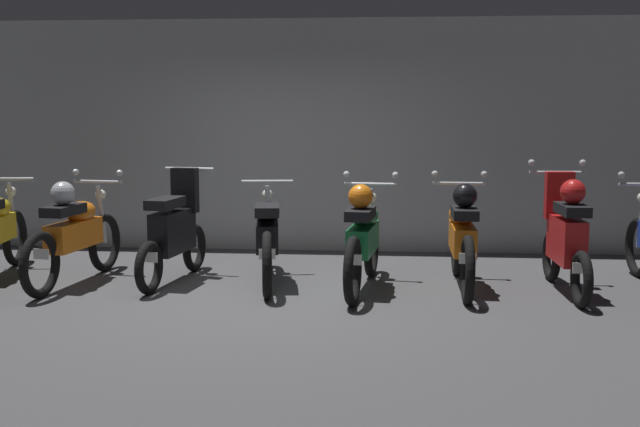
{
  "coord_description": "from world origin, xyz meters",
  "views": [
    {
      "loc": [
        1.25,
        -7.36,
        1.83
      ],
      "look_at": [
        0.55,
        0.66,
        0.75
      ],
      "focal_mm": 44.9,
      "sensor_mm": 36.0,
      "label": 1
    }
  ],
  "objects_px": {
    "motorbike_slot_6": "(462,237)",
    "motorbike_slot_7": "(566,236)",
    "motorbike_slot_2": "(75,233)",
    "motorbike_slot_5": "(363,238)",
    "motorbike_slot_4": "(267,237)",
    "motorbike_slot_3": "(174,232)"
  },
  "relations": [
    {
      "from": "motorbike_slot_6",
      "to": "motorbike_slot_7",
      "type": "height_order",
      "value": "motorbike_slot_7"
    },
    {
      "from": "motorbike_slot_2",
      "to": "motorbike_slot_5",
      "type": "distance_m",
      "value": 2.98
    },
    {
      "from": "motorbike_slot_2",
      "to": "motorbike_slot_4",
      "type": "bearing_deg",
      "value": 5.63
    },
    {
      "from": "motorbike_slot_5",
      "to": "motorbike_slot_7",
      "type": "height_order",
      "value": "motorbike_slot_7"
    },
    {
      "from": "motorbike_slot_2",
      "to": "motorbike_slot_6",
      "type": "relative_size",
      "value": 1.0
    },
    {
      "from": "motorbike_slot_7",
      "to": "motorbike_slot_5",
      "type": "bearing_deg",
      "value": -179.08
    },
    {
      "from": "motorbike_slot_4",
      "to": "motorbike_slot_7",
      "type": "relative_size",
      "value": 1.15
    },
    {
      "from": "motorbike_slot_2",
      "to": "motorbike_slot_3",
      "type": "distance_m",
      "value": 1.02
    },
    {
      "from": "motorbike_slot_7",
      "to": "motorbike_slot_2",
      "type": "bearing_deg",
      "value": -179.92
    },
    {
      "from": "motorbike_slot_6",
      "to": "motorbike_slot_3",
      "type": "bearing_deg",
      "value": 178.79
    },
    {
      "from": "motorbike_slot_2",
      "to": "motorbike_slot_5",
      "type": "bearing_deg",
      "value": -0.49
    },
    {
      "from": "motorbike_slot_2",
      "to": "motorbike_slot_7",
      "type": "bearing_deg",
      "value": 0.08
    },
    {
      "from": "motorbike_slot_2",
      "to": "motorbike_slot_3",
      "type": "relative_size",
      "value": 1.16
    },
    {
      "from": "motorbike_slot_4",
      "to": "motorbike_slot_7",
      "type": "bearing_deg",
      "value": -3.62
    },
    {
      "from": "motorbike_slot_2",
      "to": "motorbike_slot_7",
      "type": "xyz_separation_m",
      "value": [
        4.97,
        0.01,
        0.04
      ]
    },
    {
      "from": "motorbike_slot_2",
      "to": "motorbike_slot_3",
      "type": "xyz_separation_m",
      "value": [
        1.0,
        0.19,
        -0.0
      ]
    },
    {
      "from": "motorbike_slot_7",
      "to": "motorbike_slot_6",
      "type": "bearing_deg",
      "value": 172.97
    },
    {
      "from": "motorbike_slot_5",
      "to": "motorbike_slot_7",
      "type": "distance_m",
      "value": 1.99
    },
    {
      "from": "motorbike_slot_2",
      "to": "motorbike_slot_5",
      "type": "relative_size",
      "value": 1.0
    },
    {
      "from": "motorbike_slot_6",
      "to": "motorbike_slot_5",
      "type": "bearing_deg",
      "value": -171.16
    },
    {
      "from": "motorbike_slot_5",
      "to": "motorbike_slot_7",
      "type": "relative_size",
      "value": 1.16
    },
    {
      "from": "motorbike_slot_2",
      "to": "motorbike_slot_4",
      "type": "distance_m",
      "value": 1.99
    }
  ]
}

